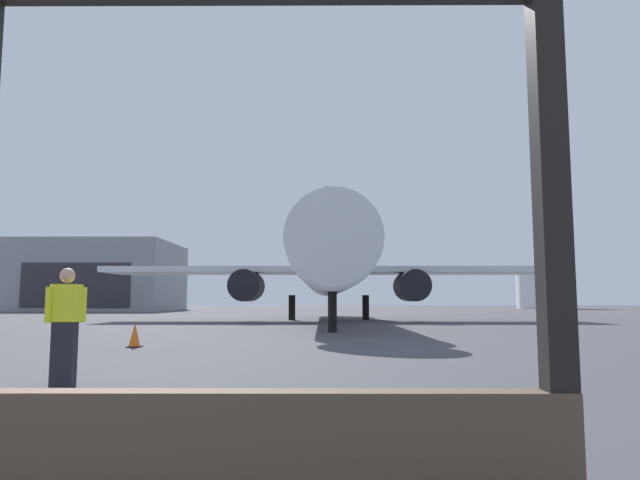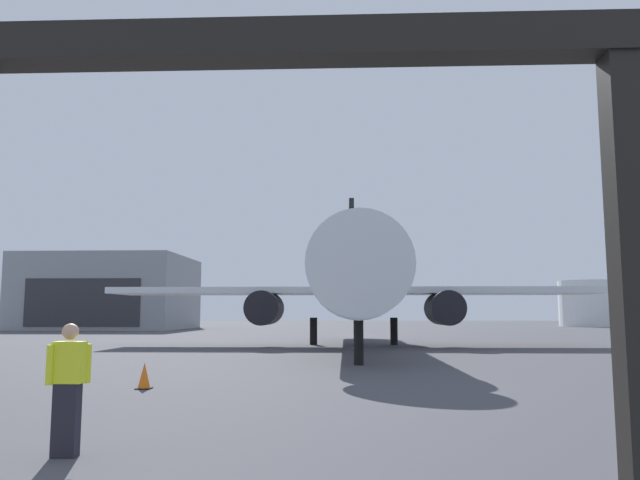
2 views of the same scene
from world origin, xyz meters
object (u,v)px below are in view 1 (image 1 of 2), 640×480
at_px(ground_crew_worker, 65,325).
at_px(traffic_cone, 135,336).
at_px(fuel_storage_tank, 545,288).
at_px(distant_hangar, 103,277).
at_px(airplane, 329,264).

xyz_separation_m(ground_crew_worker, traffic_cone, (-1.34, 7.27, -0.59)).
bearing_deg(fuel_storage_tank, traffic_cone, -118.11).
distance_m(distant_hangar, fuel_storage_tank, 65.29).
xyz_separation_m(airplane, traffic_cone, (-5.50, -18.70, -3.13)).
distance_m(ground_crew_worker, fuel_storage_tank, 90.50).
height_order(ground_crew_worker, distant_hangar, distant_hangar).
distance_m(traffic_cone, fuel_storage_tank, 84.62).
height_order(airplane, fuel_storage_tank, airplane).
relative_size(ground_crew_worker, fuel_storage_tank, 0.20).
xyz_separation_m(airplane, fuel_storage_tank, (34.34, 55.90, -0.21)).
relative_size(airplane, ground_crew_worker, 17.14).
distance_m(ground_crew_worker, distant_hangar, 70.33).
relative_size(distant_hangar, fuel_storage_tank, 2.13).
xyz_separation_m(airplane, distant_hangar, (-28.92, 39.77, 0.89)).
height_order(airplane, ground_crew_worker, airplane).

